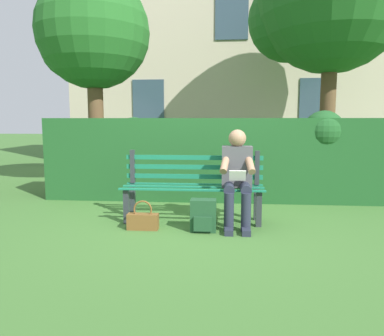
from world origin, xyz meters
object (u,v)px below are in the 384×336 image
tree (90,36)px  tree_far (325,2)px  park_bench (193,185)px  backpack (203,216)px  person_seated (237,175)px  handbag (143,220)px

tree → tree_far: size_ratio=0.76×
park_bench → backpack: park_bench is taller
person_seated → tree: size_ratio=0.30×
park_bench → tree: tree is taller
tree → tree_far: (-4.62, -1.09, 0.82)m
park_bench → person_seated: person_seated is taller
person_seated → tree: 4.38m
park_bench → backpack: size_ratio=4.76×
person_seated → tree: (2.74, -2.56, 2.26)m
tree → handbag: size_ratio=10.80×
person_seated → tree: bearing=-43.0°
handbag → person_seated: bearing=-165.2°
handbag → tree_far: tree_far is taller
park_bench → tree: size_ratio=0.45×
park_bench → handbag: park_bench is taller
person_seated → handbag: 1.28m
tree → handbag: tree is taller
park_bench → tree_far: tree_far is taller
tree → tree_far: 4.82m
backpack → handbag: 0.73m
backpack → handbag: backpack is taller
tree → backpack: (-2.34, 2.87, -2.71)m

